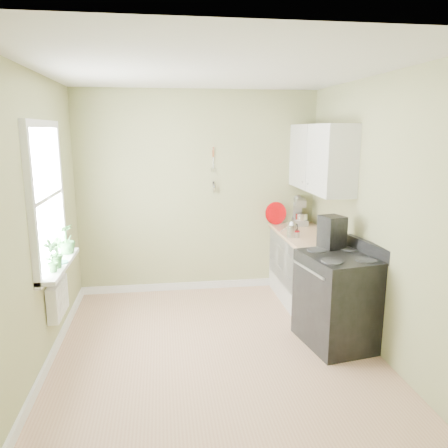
{
  "coord_description": "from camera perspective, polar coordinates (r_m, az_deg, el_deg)",
  "views": [
    {
      "loc": [
        -0.49,
        -4.0,
        2.18
      ],
      "look_at": [
        0.17,
        0.55,
        1.19
      ],
      "focal_mm": 35.0,
      "sensor_mm": 36.0,
      "label": 1
    }
  ],
  "objects": [
    {
      "name": "floor",
      "position": [
        4.59,
        -1.12,
        -16.33
      ],
      "size": [
        3.2,
        3.6,
        0.02
      ],
      "primitive_type": "cube",
      "color": "tan",
      "rests_on": "ground"
    },
    {
      "name": "ceiling",
      "position": [
        4.07,
        -1.29,
        19.68
      ],
      "size": [
        3.2,
        3.6,
        0.02
      ],
      "primitive_type": "cube",
      "color": "white",
      "rests_on": "wall_back"
    },
    {
      "name": "wall_back",
      "position": [
        5.89,
        -3.36,
        4.06
      ],
      "size": [
        3.2,
        0.02,
        2.7
      ],
      "primitive_type": "cube",
      "color": "tan",
      "rests_on": "floor"
    },
    {
      "name": "wall_left",
      "position": [
        4.24,
        -23.35,
        -0.11
      ],
      "size": [
        0.02,
        3.6,
        2.7
      ],
      "primitive_type": "cube",
      "color": "tan",
      "rests_on": "floor"
    },
    {
      "name": "wall_right",
      "position": [
        4.6,
        19.15,
        1.1
      ],
      "size": [
        0.02,
        3.6,
        2.7
      ],
      "primitive_type": "cube",
      "color": "tan",
      "rests_on": "floor"
    },
    {
      "name": "base_cabinets",
      "position": [
        5.59,
        10.97,
        -6.23
      ],
      "size": [
        0.6,
        1.6,
        0.87
      ],
      "primitive_type": "cube",
      "color": "white",
      "rests_on": "floor"
    },
    {
      "name": "countertop",
      "position": [
        5.46,
        11.06,
        -1.71
      ],
      "size": [
        0.64,
        1.6,
        0.04
      ],
      "primitive_type": "cube",
      "color": "#D5A982",
      "rests_on": "base_cabinets"
    },
    {
      "name": "upper_cabinets",
      "position": [
        5.46,
        12.48,
        8.43
      ],
      "size": [
        0.35,
        1.4,
        0.8
      ],
      "primitive_type": "cube",
      "color": "white",
      "rests_on": "wall_right"
    },
    {
      "name": "window",
      "position": [
        4.48,
        -22.26,
        3.21
      ],
      "size": [
        0.06,
        1.14,
        1.44
      ],
      "color": "white",
      "rests_on": "wall_left"
    },
    {
      "name": "window_sill",
      "position": [
        4.61,
        -20.71,
        -5.01
      ],
      "size": [
        0.18,
        1.14,
        0.04
      ],
      "primitive_type": "cube",
      "color": "white",
      "rests_on": "wall_left"
    },
    {
      "name": "radiator",
      "position": [
        4.67,
        -20.9,
        -9.06
      ],
      "size": [
        0.12,
        0.5,
        0.35
      ],
      "primitive_type": "cube",
      "color": "white",
      "rests_on": "wall_left"
    },
    {
      "name": "wall_utensils",
      "position": [
        5.86,
        -1.4,
        6.14
      ],
      "size": [
        0.02,
        0.14,
        0.58
      ],
      "color": "#D5A982",
      "rests_on": "wall_back"
    },
    {
      "name": "stove",
      "position": [
        4.69,
        14.74,
        -9.45
      ],
      "size": [
        0.8,
        0.87,
        1.07
      ],
      "color": "black",
      "rests_on": "floor"
    },
    {
      "name": "stand_mixer",
      "position": [
        6.07,
        9.87,
        1.51
      ],
      "size": [
        0.25,
        0.35,
        0.39
      ],
      "color": "#B2B2B7",
      "rests_on": "countertop"
    },
    {
      "name": "kettle",
      "position": [
        5.32,
        8.83,
        -0.69
      ],
      "size": [
        0.19,
        0.11,
        0.2
      ],
      "color": "silver",
      "rests_on": "countertop"
    },
    {
      "name": "coffee_maker",
      "position": [
        4.78,
        13.87,
        -1.34
      ],
      "size": [
        0.27,
        0.29,
        0.38
      ],
      "color": "black",
      "rests_on": "countertop"
    },
    {
      "name": "red_tray",
      "position": [
        6.01,
        6.79,
        1.41
      ],
      "size": [
        0.32,
        0.12,
        0.31
      ],
      "primitive_type": "cylinder",
      "rotation": [
        1.45,
        0.0,
        0.21
      ],
      "color": "#A70004",
      "rests_on": "countertop"
    },
    {
      "name": "jar",
      "position": [
        5.33,
        9.45,
        -1.31
      ],
      "size": [
        0.08,
        0.08,
        0.08
      ],
      "color": "tan",
      "rests_on": "countertop"
    },
    {
      "name": "plant_a",
      "position": [
        4.28,
        -21.58,
        -3.88
      ],
      "size": [
        0.19,
        0.2,
        0.31
      ],
      "primitive_type": "imported",
      "rotation": [
        0.0,
        0.0,
        0.93
      ],
      "color": "#3B7D3A",
      "rests_on": "window_sill"
    },
    {
      "name": "plant_b",
      "position": [
        4.43,
        -21.13,
        -3.51
      ],
      "size": [
        0.17,
        0.19,
        0.29
      ],
      "primitive_type": "imported",
      "rotation": [
        0.0,
        0.0,
        1.89
      ],
      "color": "#3B7D3A",
      "rests_on": "window_sill"
    },
    {
      "name": "plant_c",
      "position": [
        4.89,
        -19.91,
        -1.85
      ],
      "size": [
        0.24,
        0.24,
        0.31
      ],
      "primitive_type": "imported",
      "rotation": [
        0.0,
        0.0,
        4.17
      ],
      "color": "#3B7D3A",
      "rests_on": "window_sill"
    }
  ]
}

